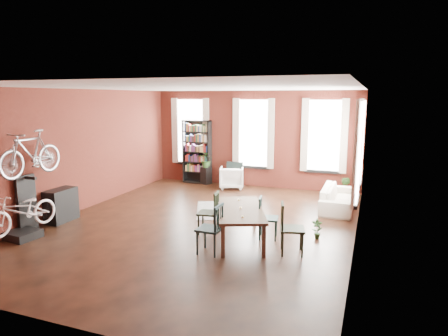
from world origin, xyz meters
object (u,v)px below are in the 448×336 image
at_px(dining_chair_a, 210,229).
at_px(bike_trainer, 23,235).
at_px(plant_stand, 206,176).
at_px(bicycle_floor, 21,193).
at_px(dining_chair_c, 292,229).
at_px(cream_sofa, 338,194).
at_px(dining_chair_d, 268,218).
at_px(console_table, 61,205).
at_px(dining_chair_b, 208,213).
at_px(dining_table, 240,224).
at_px(white_armchair, 232,177).
at_px(bookshelf, 197,152).

xyz_separation_m(dining_chair_a, bike_trainer, (-4.06, -0.68, -0.40)).
distance_m(plant_stand, bicycle_floor, 6.59).
bearing_deg(dining_chair_c, cream_sofa, -23.70).
relative_size(dining_chair_c, bicycle_floor, 0.60).
height_order(dining_chair_d, console_table, dining_chair_d).
height_order(dining_chair_d, bike_trainer, dining_chair_d).
bearing_deg(bike_trainer, dining_chair_a, 9.50).
bearing_deg(bike_trainer, dining_chair_b, 25.50).
bearing_deg(dining_chair_a, cream_sofa, 154.75).
distance_m(dining_table, dining_chair_a, 0.95).
relative_size(dining_table, dining_chair_d, 2.26).
xyz_separation_m(white_armchair, bicycle_floor, (-2.58, -6.07, 0.61)).
bearing_deg(dining_chair_c, bicycle_floor, 87.45).
xyz_separation_m(dining_chair_c, bicycle_floor, (-5.54, -1.19, 0.51)).
distance_m(cream_sofa, plant_stand, 4.86).
xyz_separation_m(dining_chair_b, white_armchair, (-1.00, 4.38, -0.08)).
bearing_deg(dining_chair_a, dining_chair_b, -154.40).
bearing_deg(dining_chair_a, dining_table, 160.51).
xyz_separation_m(dining_chair_a, dining_chair_b, (-0.46, 1.04, -0.02)).
distance_m(dining_table, console_table, 4.51).
relative_size(dining_table, cream_sofa, 0.97).
bearing_deg(white_armchair, bike_trainer, 49.55).
height_order(dining_table, bicycle_floor, bicycle_floor).
height_order(dining_chair_a, cream_sofa, dining_chair_a).
relative_size(white_armchair, bike_trainer, 1.33).
distance_m(dining_chair_c, console_table, 5.66).
bearing_deg(dining_chair_c, bike_trainer, 87.64).
distance_m(dining_chair_a, dining_chair_b, 1.13).
bearing_deg(dining_table, cream_sofa, 39.95).
xyz_separation_m(dining_table, plant_stand, (-2.85, 4.83, -0.05)).
xyz_separation_m(dining_chair_d, bicycle_floor, (-4.90, -1.85, 0.56)).
xyz_separation_m(dining_chair_a, bookshelf, (-2.88, 5.79, 0.61)).
bearing_deg(cream_sofa, dining_table, 151.70).
height_order(dining_chair_c, plant_stand, dining_chair_c).
bearing_deg(bookshelf, console_table, -103.83).
height_order(dining_table, dining_chair_c, dining_chair_c).
relative_size(dining_chair_a, white_armchair, 1.25).
xyz_separation_m(dining_chair_c, bike_trainer, (-5.56, -1.21, -0.41)).
bearing_deg(bicycle_floor, bookshelf, 85.86).
bearing_deg(dining_chair_c, dining_chair_b, 60.94).
bearing_deg(bike_trainer, cream_sofa, 37.92).
bearing_deg(dining_chair_c, plant_stand, 23.08).
xyz_separation_m(dining_chair_a, dining_chair_d, (0.86, 1.19, -0.04)).
distance_m(white_armchair, plant_stand, 1.10).
bearing_deg(dining_chair_d, dining_chair_b, 86.91).
bearing_deg(cream_sofa, dining_chair_d, 157.41).
bearing_deg(bookshelf, cream_sofa, -18.95).
bearing_deg(console_table, dining_chair_d, 6.79).
xyz_separation_m(dining_chair_b, plant_stand, (-2.05, 4.68, -0.18)).
relative_size(dining_chair_b, cream_sofa, 0.45).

